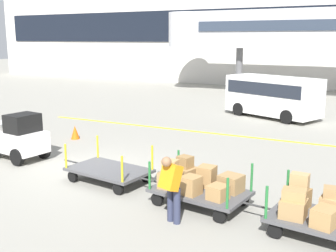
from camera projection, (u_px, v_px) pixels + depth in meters
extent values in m
plane|color=gray|center=(93.00, 172.00, 12.86)|extent=(120.00, 120.00, 0.00)
cube|color=yellow|center=(261.00, 138.00, 17.09)|extent=(21.42, 0.73, 0.01)
cube|color=silver|center=(288.00, 31.00, 34.34)|extent=(63.48, 2.40, 9.27)
cube|color=black|center=(285.00, 25.00, 33.17)|extent=(60.30, 0.12, 2.80)
cube|color=#B7B7BC|center=(303.00, 29.00, 28.09)|extent=(15.99, 2.20, 2.60)
cylinder|color=#B7B7BC|center=(188.00, 30.00, 32.05)|extent=(3.00, 3.00, 2.60)
cube|color=#2D3847|center=(300.00, 25.00, 27.07)|extent=(14.39, 0.08, 0.70)
cylinder|color=#59595B|center=(239.00, 71.00, 30.74)|extent=(0.50, 0.50, 3.36)
cube|color=white|center=(17.00, 141.00, 14.15)|extent=(2.21, 1.34, 0.70)
cube|color=black|center=(23.00, 123.00, 13.81)|extent=(0.91, 1.08, 0.60)
cube|color=silver|center=(6.00, 125.00, 14.38)|extent=(0.80, 1.01, 0.24)
cylinder|color=black|center=(19.00, 144.00, 15.03)|extent=(0.58, 0.24, 0.56)
cylinder|color=black|center=(43.00, 150.00, 14.26)|extent=(0.58, 0.24, 0.56)
cylinder|color=black|center=(17.00, 157.00, 13.42)|extent=(0.58, 0.24, 0.56)
cube|color=#4C4C4F|center=(109.00, 170.00, 11.87)|extent=(2.45, 1.66, 0.08)
cylinder|color=gold|center=(98.00, 147.00, 12.89)|extent=(0.06, 0.06, 0.70)
cylinder|color=gold|center=(66.00, 156.00, 11.86)|extent=(0.06, 0.06, 0.70)
cylinder|color=gold|center=(152.00, 157.00, 11.71)|extent=(0.06, 0.06, 0.70)
cylinder|color=gold|center=(122.00, 169.00, 10.68)|extent=(0.06, 0.06, 0.70)
cylinder|color=black|center=(102.00, 166.00, 12.87)|extent=(0.33, 0.14, 0.32)
cylinder|color=black|center=(73.00, 177.00, 11.91)|extent=(0.33, 0.14, 0.32)
cylinder|color=black|center=(146.00, 177.00, 11.90)|extent=(0.33, 0.14, 0.32)
cylinder|color=black|center=(118.00, 189.00, 10.95)|extent=(0.33, 0.14, 0.32)
cylinder|color=#333333|center=(73.00, 162.00, 12.71)|extent=(0.70, 0.13, 0.05)
cube|color=#4C4C4F|center=(200.00, 192.00, 10.19)|extent=(2.45, 1.66, 0.08)
cylinder|color=#237033|center=(178.00, 163.00, 11.22)|extent=(0.06, 0.06, 0.70)
cylinder|color=#237033|center=(150.00, 175.00, 10.18)|extent=(0.06, 0.06, 0.70)
cylinder|color=#237033|center=(252.00, 177.00, 10.04)|extent=(0.06, 0.06, 0.70)
cylinder|color=#237033|center=(227.00, 193.00, 9.00)|extent=(0.06, 0.06, 0.70)
cylinder|color=black|center=(183.00, 185.00, 11.19)|extent=(0.33, 0.14, 0.32)
cylinder|color=black|center=(157.00, 199.00, 10.24)|extent=(0.33, 0.14, 0.32)
cylinder|color=black|center=(242.00, 199.00, 10.23)|extent=(0.33, 0.14, 0.32)
cylinder|color=black|center=(220.00, 216.00, 9.28)|extent=(0.33, 0.14, 0.32)
cylinder|color=#333333|center=(151.00, 181.00, 11.03)|extent=(0.70, 0.13, 0.05)
cube|color=#9E7A4C|center=(185.00, 174.00, 10.80)|extent=(0.67, 0.64, 0.37)
cube|color=#9E7A4C|center=(170.00, 181.00, 10.24)|extent=(0.56, 0.38, 0.41)
cube|color=#A87F4C|center=(207.00, 176.00, 10.41)|extent=(0.41, 0.42, 0.52)
cube|color=#A87F4C|center=(191.00, 185.00, 9.87)|extent=(0.48, 0.50, 0.44)
cube|color=#9E7A4C|center=(231.00, 183.00, 10.05)|extent=(0.60, 0.59, 0.41)
cube|color=#A87F4C|center=(218.00, 192.00, 9.57)|extent=(0.49, 0.51, 0.34)
cube|color=olive|center=(185.00, 162.00, 10.73)|extent=(0.42, 0.40, 0.30)
cube|color=tan|center=(170.00, 166.00, 10.16)|extent=(0.38, 0.29, 0.33)
cube|color=#4C4C4F|center=(327.00, 222.00, 8.52)|extent=(2.45, 1.66, 0.08)
cylinder|color=#237033|center=(288.00, 185.00, 9.55)|extent=(0.06, 0.06, 0.70)
cylinder|color=#237033|center=(266.00, 202.00, 8.51)|extent=(0.06, 0.06, 0.70)
cylinder|color=black|center=(294.00, 211.00, 9.52)|extent=(0.33, 0.14, 0.32)
cylinder|color=black|center=(275.00, 231.00, 8.56)|extent=(0.33, 0.14, 0.32)
cylinder|color=#333333|center=(258.00, 206.00, 9.36)|extent=(0.70, 0.13, 0.05)
cube|color=olive|center=(298.00, 199.00, 9.08)|extent=(0.51, 0.57, 0.42)
cube|color=#9E7A4C|center=(293.00, 209.00, 8.60)|extent=(0.52, 0.51, 0.38)
cube|color=tan|center=(331.00, 206.00, 8.73)|extent=(0.47, 0.43, 0.38)
cube|color=#A87F4C|center=(325.00, 217.00, 8.18)|extent=(0.54, 0.61, 0.38)
cube|color=tan|center=(300.00, 182.00, 9.00)|extent=(0.39, 0.28, 0.36)
cube|color=#A87F4C|center=(294.00, 195.00, 8.54)|extent=(0.50, 0.38, 0.23)
cube|color=#9E7A4C|center=(332.00, 192.00, 8.67)|extent=(0.39, 0.36, 0.22)
cylinder|color=#2D334C|center=(171.00, 203.00, 9.33)|extent=(0.16, 0.16, 0.82)
cylinder|color=#2D334C|center=(177.00, 206.00, 9.19)|extent=(0.16, 0.16, 0.82)
cube|color=orange|center=(171.00, 177.00, 9.05)|extent=(0.51, 0.53, 0.61)
sphere|color=#8C6647|center=(167.00, 162.00, 8.90)|extent=(0.22, 0.22, 0.22)
cube|color=white|center=(273.00, 95.00, 21.46)|extent=(5.16, 3.50, 1.90)
cube|color=#1E232D|center=(273.00, 88.00, 21.38)|extent=(4.82, 3.40, 0.64)
cylinder|color=black|center=(239.00, 109.00, 22.17)|extent=(0.72, 0.47, 0.68)
cylinder|color=black|center=(287.00, 117.00, 19.97)|extent=(0.72, 0.47, 0.68)
cone|color=#EA590F|center=(75.00, 132.00, 16.98)|extent=(0.36, 0.36, 0.55)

